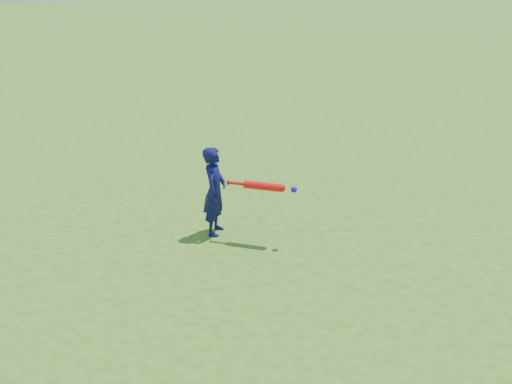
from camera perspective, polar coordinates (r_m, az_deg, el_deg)
ground at (r=6.49m, az=0.29°, el=-5.61°), size 80.00×80.00×0.00m
child at (r=6.63m, az=-4.16°, el=0.09°), size 0.38×0.46×1.07m
bat_swing at (r=6.35m, az=0.99°, el=0.56°), size 0.74×0.41×0.09m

